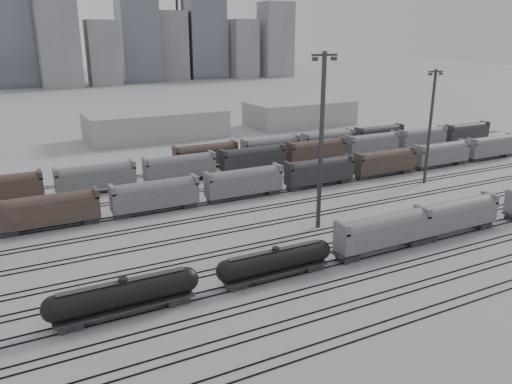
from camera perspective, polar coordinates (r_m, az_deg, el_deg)
name	(u,v)px	position (r m, az deg, el deg)	size (l,w,h in m)	color
ground	(298,276)	(64.57, 4.84, -9.57)	(900.00, 900.00, 0.00)	#B3B3B8
tracks	(239,230)	(78.52, -1.96, -4.38)	(220.00, 71.50, 0.16)	black
tank_car_a	(124,295)	(57.02, -14.82, -11.27)	(17.03, 2.84, 4.21)	black
tank_car_b	(276,261)	(63.03, 2.25, -7.90)	(16.08, 2.68, 3.97)	black
hopper_car_a	(383,230)	(72.08, 14.32, -4.21)	(15.08, 3.00, 5.39)	black
hopper_car_b	(457,214)	(82.04, 21.96, -2.31)	(14.96, 2.97, 5.35)	black
light_mast_c	(321,138)	(76.46, 7.48, 6.09)	(4.34, 0.69, 27.13)	#343436
light_mast_d	(430,124)	(106.87, 19.29, 7.31)	(3.69, 0.59, 23.04)	#343436
bg_string_near	(244,184)	(93.26, -1.38, 0.97)	(151.00, 3.00, 5.60)	slate
bg_string_mid	(253,160)	(111.39, -0.38, 3.72)	(151.00, 3.00, 5.60)	black
bg_string_far	(300,145)	(126.65, 5.06, 5.33)	(66.00, 3.00, 5.60)	brown
warehouse_mid	(156,125)	(151.30, -11.33, 7.52)	(40.00, 18.00, 8.00)	#AEAEB1
warehouse_right	(300,113)	(171.78, 5.04, 8.94)	(35.00, 18.00, 8.00)	#AEAEB1
skyline	(64,26)	(331.11, -21.12, 17.31)	(316.00, 22.40, 95.00)	gray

